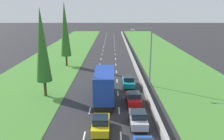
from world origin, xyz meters
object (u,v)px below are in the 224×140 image
silver_hatchback_right_lane (139,118)px  street_light_mast (150,53)px  poplar_tree_second (43,45)px  poplar_tree_third (66,29)px  yellow_hatchback_centre_lane (102,124)px  blue_box_truck_centre_lane (106,84)px  red_hatchback_right_lane (135,98)px  teal_sedan_right_lane (129,81)px

silver_hatchback_right_lane → street_light_mast: bearing=77.7°
poplar_tree_second → poplar_tree_third: poplar_tree_third is taller
yellow_hatchback_centre_lane → blue_box_truck_centre_lane: bearing=89.0°
poplar_tree_third → street_light_mast: bearing=-41.5°
yellow_hatchback_centre_lane → blue_box_truck_centre_lane: size_ratio=0.41×
blue_box_truck_centre_lane → silver_hatchback_right_lane: bearing=-63.1°
red_hatchback_right_lane → teal_sedan_right_lane: red_hatchback_right_lane is taller
red_hatchback_right_lane → poplar_tree_third: poplar_tree_third is taller
silver_hatchback_right_lane → blue_box_truck_centre_lane: 8.18m
yellow_hatchback_centre_lane → poplar_tree_second: 14.31m
red_hatchback_right_lane → silver_hatchback_right_lane: bearing=-90.4°
red_hatchback_right_lane → poplar_tree_second: 13.87m
teal_sedan_right_lane → blue_box_truck_centre_lane: (-3.52, -5.70, 1.37)m
red_hatchback_right_lane → poplar_tree_second: size_ratio=0.32×
yellow_hatchback_centre_lane → red_hatchback_right_lane: bearing=60.8°
silver_hatchback_right_lane → street_light_mast: 14.20m
poplar_tree_third → street_light_mast: (15.19, -13.45, -2.52)m
red_hatchback_right_lane → yellow_hatchback_centre_lane: 7.84m
yellow_hatchback_centre_lane → blue_box_truck_centre_lane: 8.53m
teal_sedan_right_lane → poplar_tree_third: poplar_tree_third is taller
poplar_tree_second → street_light_mast: size_ratio=1.34×
teal_sedan_right_lane → street_light_mast: street_light_mast is taller
blue_box_truck_centre_lane → street_light_mast: size_ratio=1.04×
red_hatchback_right_lane → yellow_hatchback_centre_lane: same height
poplar_tree_second → poplar_tree_third: 17.93m
yellow_hatchback_centre_lane → poplar_tree_third: 29.96m
teal_sedan_right_lane → yellow_hatchback_centre_lane: bearing=-104.5°
silver_hatchback_right_lane → street_light_mast: size_ratio=0.43×
silver_hatchback_right_lane → poplar_tree_second: (-11.94, 8.73, 6.26)m
teal_sedan_right_lane → blue_box_truck_centre_lane: size_ratio=0.48×
teal_sedan_right_lane → poplar_tree_third: 19.64m
yellow_hatchback_centre_lane → street_light_mast: (6.66, 14.42, 4.40)m
blue_box_truck_centre_lane → street_light_mast: street_light_mast is taller
poplar_tree_second → blue_box_truck_centre_lane: bearing=-10.5°
red_hatchback_right_lane → poplar_tree_third: bearing=120.4°
silver_hatchback_right_lane → teal_sedan_right_lane: (-0.13, 12.89, -0.02)m
teal_sedan_right_lane → street_light_mast: bearing=5.8°
yellow_hatchback_centre_lane → teal_sedan_right_lane: bearing=75.5°
silver_hatchback_right_lane → blue_box_truck_centre_lane: blue_box_truck_centre_lane is taller
blue_box_truck_centre_lane → poplar_tree_second: bearing=169.5°
blue_box_truck_centre_lane → poplar_tree_third: (-8.67, 19.45, 5.57)m
poplar_tree_third → street_light_mast: 20.45m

